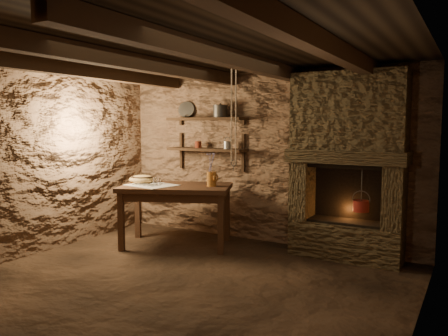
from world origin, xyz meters
The scene contains 24 objects.
floor centered at (0.00, 0.00, 0.00)m, with size 4.50×4.50×0.00m, color black.
back_wall centered at (0.00, 2.00, 1.20)m, with size 4.50×0.04×2.40m, color #503525.
left_wall centered at (-2.25, 0.00, 1.20)m, with size 0.04×4.00×2.40m, color #503525.
right_wall centered at (2.25, 0.00, 1.20)m, with size 0.04×4.00×2.40m, color #503525.
ceiling centered at (0.00, 0.00, 2.40)m, with size 4.50×4.00×0.04m, color black.
beam_far_left centered at (-1.50, 0.00, 2.31)m, with size 0.14×3.95×0.16m, color black.
beam_mid_left centered at (-0.50, 0.00, 2.31)m, with size 0.14×3.95×0.16m, color black.
beam_mid_right centered at (0.50, 0.00, 2.31)m, with size 0.14×3.95×0.16m, color black.
beam_far_right centered at (1.50, 0.00, 2.31)m, with size 0.14×3.95×0.16m, color black.
shelf_lower centered at (-0.85, 1.84, 1.30)m, with size 1.25×0.30×0.04m, color black.
shelf_upper centered at (-0.85, 1.84, 1.75)m, with size 1.25×0.30×0.04m, color black.
hearth centered at (1.25, 1.77, 1.23)m, with size 1.43×0.51×2.30m.
work_table centered at (-0.92, 1.17, 0.45)m, with size 1.68×1.35×0.84m.
linen_cloth centered at (-1.19, 0.99, 0.84)m, with size 0.62×0.50×0.01m, color beige.
pewter_cutlery_row centered at (-1.19, 0.97, 0.85)m, with size 0.52×0.20×0.01m, color gray, non-canonical shape.
drinking_glasses centered at (-1.17, 1.11, 0.89)m, with size 0.20×0.06×0.08m, color white, non-canonical shape.
stoneware_jug centered at (-0.44, 1.33, 1.03)m, with size 0.16×0.16×0.45m.
wooden_bowl centered at (-1.50, 1.15, 0.89)m, with size 0.38×0.38×0.13m, color #9C7943.
iron_stockpot centered at (-0.61, 1.84, 1.85)m, with size 0.21×0.21×0.16m, color #2A2725.
tin_pan centered at (-1.28, 1.94, 1.90)m, with size 0.25×0.25×0.03m, color gray.
small_kettle centered at (-0.49, 1.84, 1.37)m, with size 0.16×0.12×0.17m, color gray, non-canonical shape.
rusty_tin centered at (-1.00, 1.84, 1.37)m, with size 0.10×0.10×0.10m, color #612013.
red_pot centered at (1.44, 1.72, 0.70)m, with size 0.23×0.23×0.54m.
hanging_ropes centered at (0.05, 1.05, 1.80)m, with size 0.08×0.08×1.20m, color beige, non-canonical shape.
Camera 1 is at (2.63, -3.60, 1.67)m, focal length 35.00 mm.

